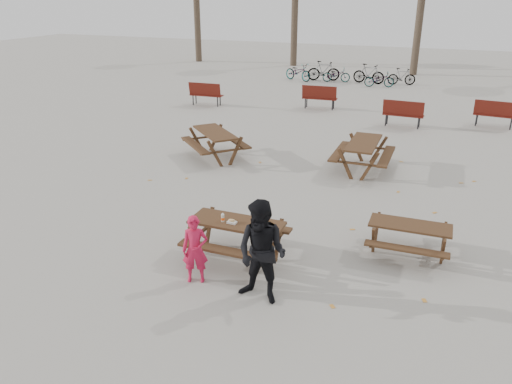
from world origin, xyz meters
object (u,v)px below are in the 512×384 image
at_px(adult, 262,253).
at_px(picnic_table_east, 408,240).
at_px(soda_bottle, 223,218).
at_px(child, 195,249).
at_px(main_picnic_table, 237,230).
at_px(picnic_table_far, 363,156).
at_px(food_tray, 232,222).
at_px(picnic_table_north, 215,145).

bearing_deg(adult, picnic_table_east, 56.72).
relative_size(soda_bottle, child, 0.13).
relative_size(main_picnic_table, picnic_table_far, 0.91).
bearing_deg(soda_bottle, picnic_table_east, 23.30).
xyz_separation_m(food_tray, picnic_table_north, (-3.06, 5.53, -0.37)).
bearing_deg(child, adult, -27.48).
xyz_separation_m(main_picnic_table, picnic_table_east, (3.09, 1.33, -0.25)).
height_order(child, picnic_table_east, child).
relative_size(picnic_table_east, picnic_table_far, 0.78).
bearing_deg(picnic_table_far, child, 166.05).
bearing_deg(food_tray, picnic_table_east, 24.56).
distance_m(food_tray, picnic_table_far, 6.24).
bearing_deg(adult, soda_bottle, 145.71).
relative_size(adult, picnic_table_far, 0.91).
relative_size(child, adult, 0.70).
bearing_deg(main_picnic_table, picnic_table_east, 23.27).
bearing_deg(picnic_table_east, main_picnic_table, -157.72).
distance_m(child, picnic_table_north, 7.04).
bearing_deg(food_tray, adult, -46.23).
xyz_separation_m(main_picnic_table, food_tray, (-0.05, -0.11, 0.21)).
height_order(main_picnic_table, adult, adult).
bearing_deg(main_picnic_table, child, -107.98).
distance_m(main_picnic_table, adult, 1.55).
bearing_deg(adult, picnic_table_far, 94.22).
xyz_separation_m(food_tray, picnic_table_east, (3.14, 1.43, -0.46)).
bearing_deg(picnic_table_east, food_tray, -156.44).
relative_size(food_tray, adult, 0.10).
relative_size(adult, picnic_table_north, 0.92).
height_order(child, picnic_table_far, child).
bearing_deg(main_picnic_table, picnic_table_north, 119.82).
bearing_deg(child, food_tray, 50.68).
xyz_separation_m(child, adult, (1.31, -0.12, 0.27)).
relative_size(food_tray, soda_bottle, 1.06).
bearing_deg(child, main_picnic_table, 49.75).
distance_m(picnic_table_east, picnic_table_far, 4.96).
relative_size(soda_bottle, adult, 0.09).
height_order(picnic_table_east, picnic_table_north, picnic_table_north).
distance_m(picnic_table_east, picnic_table_north, 7.43).
bearing_deg(picnic_table_north, main_picnic_table, -17.12).
bearing_deg(picnic_table_north, soda_bottle, -19.52).
relative_size(main_picnic_table, picnic_table_north, 0.92).
bearing_deg(soda_bottle, child, -96.05).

